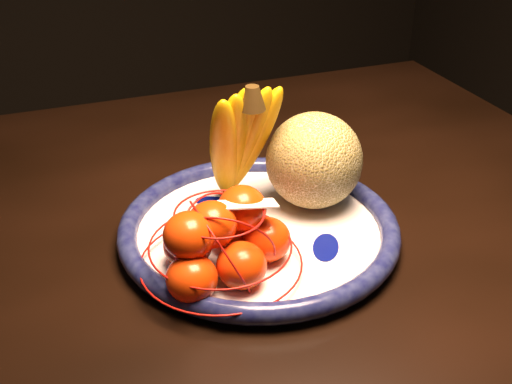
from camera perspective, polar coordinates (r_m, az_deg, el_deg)
name	(u,v)px	position (r m, az deg, el deg)	size (l,w,h in m)	color
dining_table	(135,265)	(1.01, -10.71, -6.36)	(1.61, 1.01, 0.79)	black
fruit_bowl	(259,229)	(0.89, 0.25, -3.33)	(0.39, 0.39, 0.03)	white
cantaloupe	(314,160)	(0.93, 5.18, 2.81)	(0.14, 0.14, 0.14)	olive
banana_bunch	(238,139)	(0.90, -1.63, 4.73)	(0.14, 0.13, 0.21)	gold
mandarin_bag	(221,241)	(0.80, -3.15, -4.41)	(0.24, 0.24, 0.13)	#FF3B0F
price_tag	(248,204)	(0.78, -0.70, -1.07)	(0.07, 0.03, 0.00)	white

